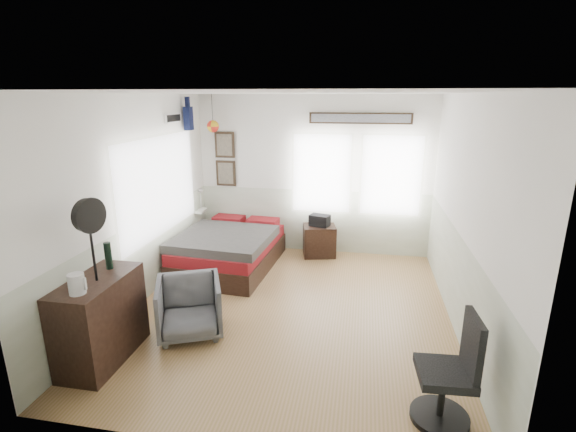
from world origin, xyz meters
name	(u,v)px	position (x,y,z in m)	size (l,w,h in m)	color
ground_plane	(290,311)	(0.00, 0.00, -0.01)	(4.00, 4.50, 0.01)	olive
room_shell	(287,185)	(-0.08, 0.19, 1.61)	(4.02, 4.52, 2.71)	silver
wall_decor	(245,132)	(-1.10, 1.96, 2.10)	(3.55, 1.32, 1.44)	black
bed	(229,249)	(-1.21, 1.24, 0.30)	(1.50, 2.01, 0.61)	black
dresser	(101,320)	(-1.74, -1.35, 0.45)	(0.48, 1.00, 0.90)	black
armchair	(189,307)	(-1.05, -0.73, 0.33)	(0.70, 0.72, 0.66)	#555555
nightstand	(319,241)	(0.15, 2.01, 0.27)	(0.54, 0.43, 0.54)	black
task_chair	(451,379)	(1.64, -1.62, 0.40)	(0.49, 0.49, 0.99)	black
kettle	(77,284)	(-1.70, -1.66, 1.00)	(0.17, 0.15, 0.20)	silver
bottle	(108,256)	(-1.76, -1.07, 1.05)	(0.07, 0.07, 0.29)	black
stand_fan	(89,217)	(-1.70, -1.36, 1.56)	(0.16, 0.34, 0.85)	black
black_bag	(320,220)	(0.15, 2.01, 0.63)	(0.33, 0.21, 0.19)	black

